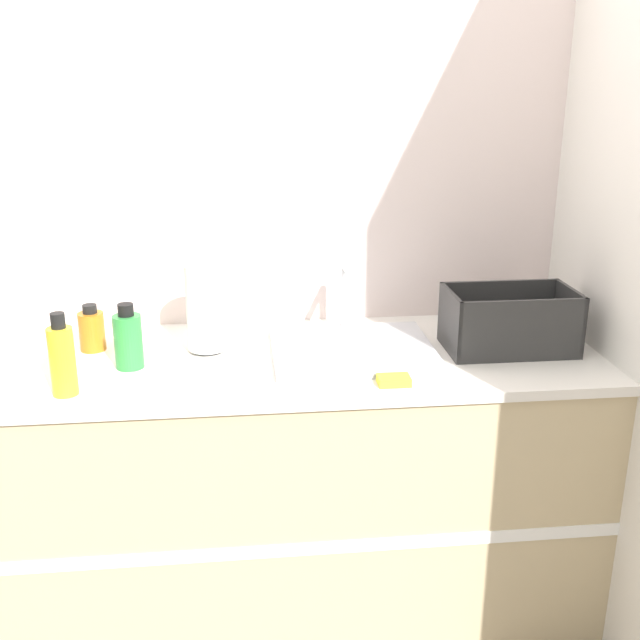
# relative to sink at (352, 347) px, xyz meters

# --- Properties ---
(wall_back) EXTENTS (4.26, 0.06, 2.60)m
(wall_back) POSITION_rel_sink_xyz_m (-0.17, 0.36, 0.39)
(wall_back) COLOR silver
(wall_back) RESTS_ON ground_plane
(wall_right) EXTENTS (0.06, 2.67, 2.60)m
(wall_right) POSITION_rel_sink_xyz_m (0.78, -0.01, 0.39)
(wall_right) COLOR silver
(wall_right) RESTS_ON ground_plane
(counter_cabinet) EXTENTS (1.88, 0.69, 0.90)m
(counter_cabinet) POSITION_rel_sink_xyz_m (-0.17, -0.01, -0.46)
(counter_cabinet) COLOR tan
(counter_cabinet) RESTS_ON ground_plane
(sink) EXTENTS (0.49, 0.43, 0.24)m
(sink) POSITION_rel_sink_xyz_m (0.00, 0.00, 0.00)
(sink) COLOR silver
(sink) RESTS_ON counter_cabinet
(paper_towel_roll) EXTENTS (0.12, 0.12, 0.28)m
(paper_towel_roll) POSITION_rel_sink_xyz_m (-0.45, 0.05, 0.12)
(paper_towel_roll) COLOR #4C4C51
(paper_towel_roll) RESTS_ON counter_cabinet
(dish_rack) EXTENTS (0.39, 0.23, 0.19)m
(dish_rack) POSITION_rel_sink_xyz_m (0.49, -0.03, 0.06)
(dish_rack) COLOR #2D2D2D
(dish_rack) RESTS_ON counter_cabinet
(bottle_amber) EXTENTS (0.08, 0.08, 0.15)m
(bottle_amber) POSITION_rel_sink_xyz_m (-0.80, 0.10, 0.05)
(bottle_amber) COLOR #B26B19
(bottle_amber) RESTS_ON counter_cabinet
(bottle_green) EXTENTS (0.08, 0.08, 0.19)m
(bottle_green) POSITION_rel_sink_xyz_m (-0.67, -0.06, 0.07)
(bottle_green) COLOR #2D8C3D
(bottle_green) RESTS_ON counter_cabinet
(bottle_yellow) EXTENTS (0.07, 0.07, 0.23)m
(bottle_yellow) POSITION_rel_sink_xyz_m (-0.81, -0.23, 0.08)
(bottle_yellow) COLOR yellow
(bottle_yellow) RESTS_ON counter_cabinet
(sponge) EXTENTS (0.09, 0.06, 0.02)m
(sponge) POSITION_rel_sink_xyz_m (0.08, -0.26, -0.00)
(sponge) COLOR yellow
(sponge) RESTS_ON counter_cabinet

